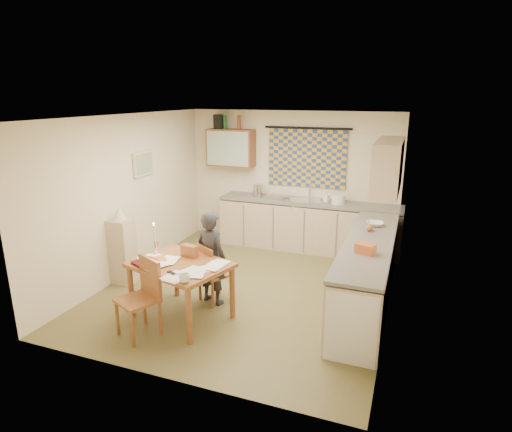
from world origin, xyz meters
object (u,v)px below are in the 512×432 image
at_px(chair_far, 215,284).
at_px(shelf_stand, 123,251).
at_px(counter_back, 308,226).
at_px(stove, 354,317).
at_px(counter_right, 367,273).
at_px(dining_table, 182,290).
at_px(person, 212,258).

bearing_deg(chair_far, shelf_stand, 28.04).
height_order(counter_back, chair_far, counter_back).
bearing_deg(chair_far, stove, -165.01).
height_order(counter_back, stove, counter_back).
bearing_deg(counter_right, dining_table, -150.94).
height_order(counter_back, person, person).
bearing_deg(dining_table, person, 87.86).
relative_size(dining_table, person, 1.05).
xyz_separation_m(dining_table, person, (0.18, 0.52, 0.27)).
xyz_separation_m(stove, dining_table, (-2.17, -0.00, -0.05)).
relative_size(counter_back, dining_table, 2.41).
xyz_separation_m(counter_back, shelf_stand, (-2.27, -2.41, 0.05)).
height_order(stove, dining_table, stove).
xyz_separation_m(counter_right, stove, (0.00, -1.20, -0.02)).
relative_size(stove, person, 0.66).
distance_m(counter_right, stove, 1.20).
height_order(stove, shelf_stand, shelf_stand).
height_order(dining_table, shelf_stand, shelf_stand).
relative_size(counter_back, stove, 3.85).
bearing_deg(counter_right, shelf_stand, -170.78).
bearing_deg(counter_right, chair_far, -161.81).
relative_size(counter_right, shelf_stand, 2.95).
bearing_deg(chair_far, dining_table, 101.21).
bearing_deg(stove, person, 165.40).
xyz_separation_m(chair_far, shelf_stand, (-1.57, 0.07, 0.24)).
bearing_deg(stove, counter_back, 112.69).
bearing_deg(counter_back, chair_far, -105.74).
bearing_deg(dining_table, counter_back, 90.10).
bearing_deg(shelf_stand, dining_table, -24.69).
xyz_separation_m(person, shelf_stand, (-1.55, 0.11, -0.15)).
relative_size(chair_far, shelf_stand, 0.84).
distance_m(counter_back, chair_far, 2.59).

